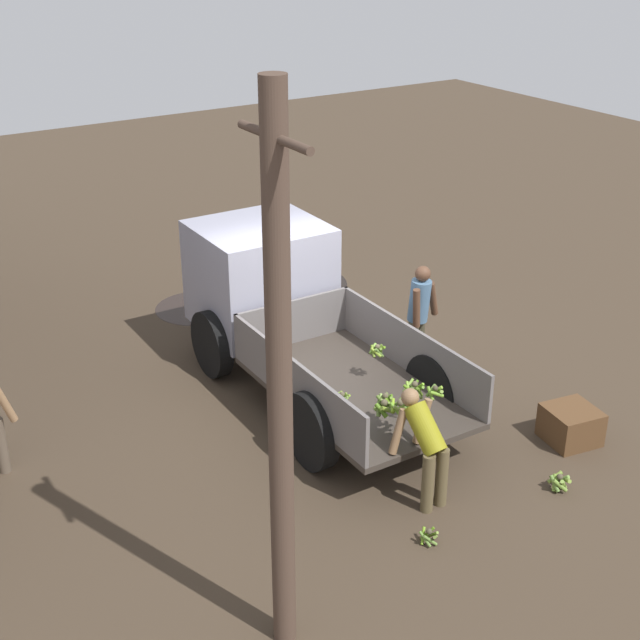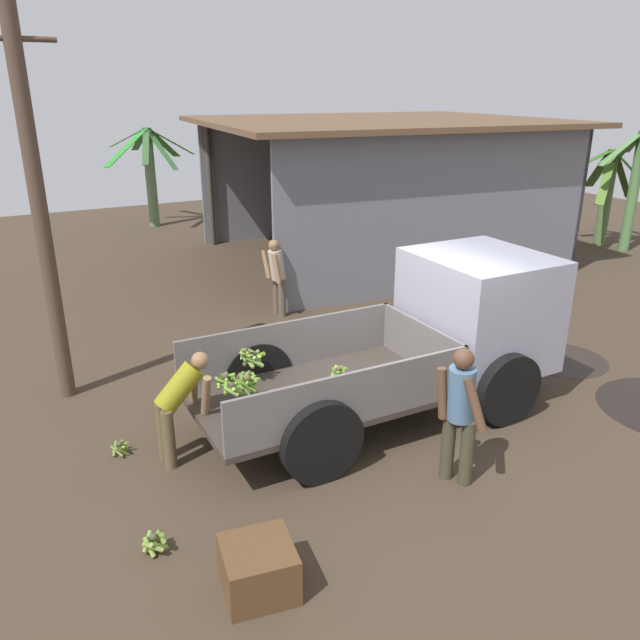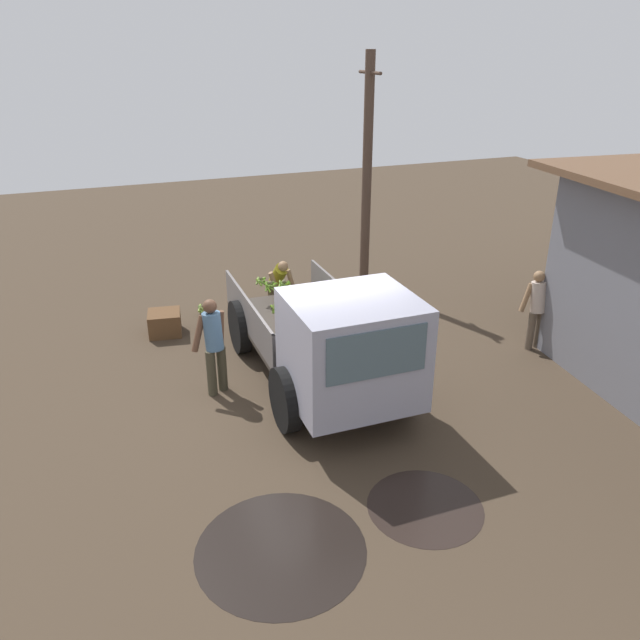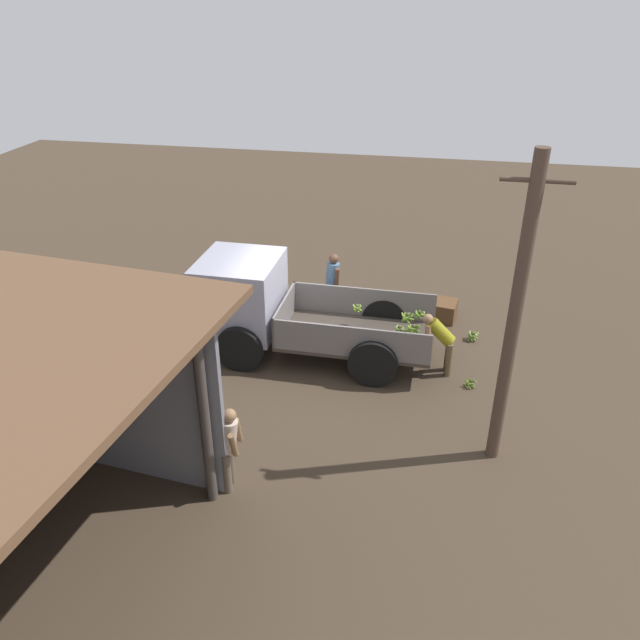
{
  "view_description": "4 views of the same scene",
  "coord_description": "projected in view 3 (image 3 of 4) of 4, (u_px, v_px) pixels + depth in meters",
  "views": [
    {
      "loc": [
        -9.57,
        5.98,
        6.3
      ],
      "look_at": [
        -0.96,
        0.49,
        1.53
      ],
      "focal_mm": 50.0,
      "sensor_mm": 36.0,
      "label": 1
    },
    {
      "loc": [
        -4.66,
        -6.13,
        4.24
      ],
      "look_at": [
        -0.92,
        0.76,
        1.29
      ],
      "focal_mm": 35.0,
      "sensor_mm": 36.0,
      "label": 2
    },
    {
      "loc": [
        8.64,
        -3.27,
        5.36
      ],
      "look_at": [
        0.28,
        0.02,
        1.35
      ],
      "focal_mm": 35.0,
      "sensor_mm": 36.0,
      "label": 3
    },
    {
      "loc": [
        -2.73,
        11.59,
        7.12
      ],
      "look_at": [
        -0.65,
        1.05,
        1.33
      ],
      "focal_mm": 35.0,
      "sensor_mm": 36.0,
      "label": 4
    }
  ],
  "objects": [
    {
      "name": "banana_bunch_on_ground_1",
      "position": [
        204.0,
        309.0,
        13.39
      ],
      "size": [
        0.26,
        0.27,
        0.22
      ],
      "color": "#48412F",
      "rests_on": "ground"
    },
    {
      "name": "mud_patch_1",
      "position": [
        425.0,
        507.0,
        7.86
      ],
      "size": [
        1.47,
        1.47,
        0.01
      ],
      "primitive_type": "cylinder",
      "color": "black",
      "rests_on": "ground"
    },
    {
      "name": "person_bystander_near_shed",
      "position": [
        537.0,
        306.0,
        11.65
      ],
      "size": [
        0.39,
        0.64,
        1.52
      ],
      "rotation": [
        0.0,
        0.0,
        3.23
      ],
      "color": "brown",
      "rests_on": "ground"
    },
    {
      "name": "person_worker_loading",
      "position": [
        279.0,
        283.0,
        12.99
      ],
      "size": [
        0.69,
        0.63,
        1.33
      ],
      "rotation": [
        0.0,
        0.0,
        0.05
      ],
      "color": "brown",
      "rests_on": "ground"
    },
    {
      "name": "banana_bunch_on_ground_0",
      "position": [
        289.0,
        299.0,
        13.98
      ],
      "size": [
        0.24,
        0.24,
        0.19
      ],
      "color": "#4A4330",
      "rests_on": "ground"
    },
    {
      "name": "person_foreground_visitor",
      "position": [
        214.0,
        342.0,
        10.09
      ],
      "size": [
        0.44,
        0.65,
        1.65
      ],
      "rotation": [
        0.0,
        0.0,
        3.62
      ],
      "color": "#3E3A2A",
      "rests_on": "ground"
    },
    {
      "name": "wooden_crate_0",
      "position": [
        165.0,
        323.0,
        12.44
      ],
      "size": [
        0.72,
        0.72,
        0.46
      ],
      "primitive_type": "cube",
      "rotation": [
        0.0,
        0.0,
        1.41
      ],
      "color": "brown",
      "rests_on": "ground"
    },
    {
      "name": "utility_pole",
      "position": [
        367.0,
        175.0,
        13.89
      ],
      "size": [
        1.0,
        0.21,
        5.23
      ],
      "color": "#4B382D",
      "rests_on": "ground"
    },
    {
      "name": "mud_patch_0",
      "position": [
        281.0,
        550.0,
        7.19
      ],
      "size": [
        1.99,
        1.99,
        0.01
      ],
      "primitive_type": "cylinder",
      "color": "black",
      "rests_on": "ground"
    },
    {
      "name": "cargo_truck",
      "position": [
        338.0,
        345.0,
        9.56
      ],
      "size": [
        5.01,
        2.18,
        2.07
      ],
      "rotation": [
        0.0,
        0.0,
        -0.01
      ],
      "color": "#3B332C",
      "rests_on": "ground"
    },
    {
      "name": "ground",
      "position": [
        313.0,
        386.0,
        10.62
      ],
      "size": [
        36.0,
        36.0,
        0.0
      ],
      "primitive_type": "plane",
      "color": "#403325"
    }
  ]
}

